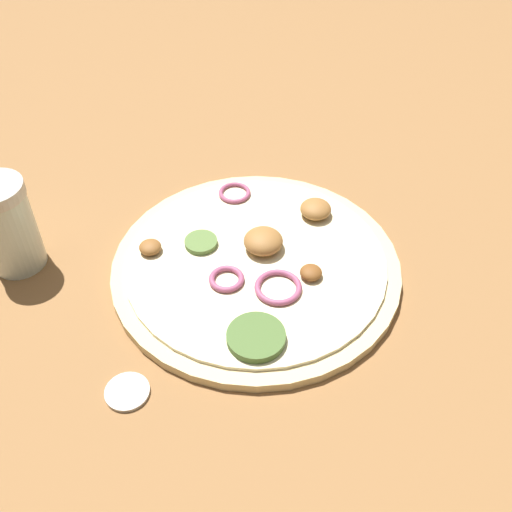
% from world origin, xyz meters
% --- Properties ---
extents(ground_plane, '(3.00, 3.00, 0.00)m').
position_xyz_m(ground_plane, '(0.00, 0.00, 0.00)').
color(ground_plane, olive).
extents(pizza, '(0.29, 0.29, 0.03)m').
position_xyz_m(pizza, '(0.00, -0.00, 0.01)').
color(pizza, beige).
rests_on(pizza, ground_plane).
extents(spice_jar, '(0.05, 0.05, 0.10)m').
position_xyz_m(spice_jar, '(-0.08, 0.23, 0.05)').
color(spice_jar, silver).
rests_on(spice_jar, ground_plane).
extents(loose_cap, '(0.04, 0.04, 0.01)m').
position_xyz_m(loose_cap, '(-0.17, 0.04, 0.00)').
color(loose_cap, beige).
rests_on(loose_cap, ground_plane).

